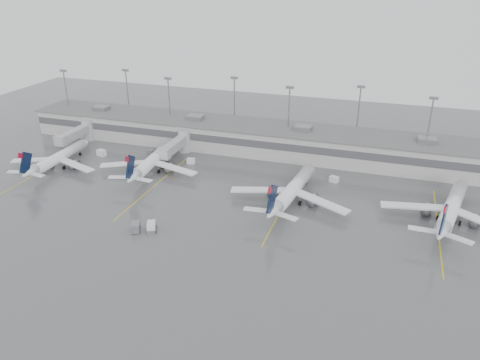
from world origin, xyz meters
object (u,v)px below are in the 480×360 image
(jet_mid_left, at_px, (151,161))
(baggage_tug, at_px, (151,228))
(jet_far_right, at_px, (451,208))
(jet_far_left, at_px, (57,158))
(jet_mid_right, at_px, (292,190))

(jet_mid_left, distance_m, baggage_tug, 33.29)
(jet_mid_left, xyz_separation_m, jet_far_right, (77.52, -4.61, 0.19))
(jet_far_left, distance_m, baggage_tug, 48.40)
(jet_mid_right, bearing_deg, jet_mid_left, 177.93)
(jet_mid_right, bearing_deg, jet_far_left, -173.71)
(jet_far_left, xyz_separation_m, jet_mid_left, (26.83, 5.94, 0.19))
(jet_far_left, distance_m, jet_mid_left, 27.48)
(jet_mid_left, bearing_deg, baggage_tug, -67.72)
(jet_far_right, relative_size, baggage_tug, 8.98)
(jet_mid_right, height_order, baggage_tug, jet_mid_right)
(jet_mid_left, relative_size, baggage_tug, 8.59)
(jet_far_right, bearing_deg, baggage_tug, -145.36)
(jet_far_left, xyz_separation_m, jet_mid_right, (68.39, -0.44, 0.37))
(jet_mid_right, xyz_separation_m, jet_far_right, (35.96, 1.76, 0.01))
(jet_far_left, height_order, baggage_tug, jet_far_left)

